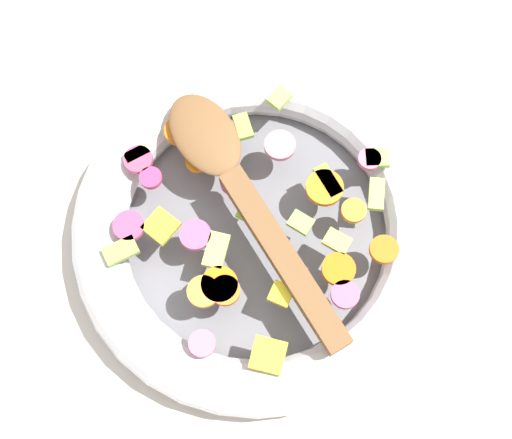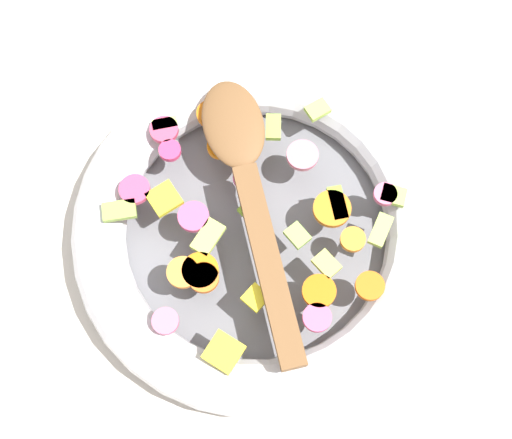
% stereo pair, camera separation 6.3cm
% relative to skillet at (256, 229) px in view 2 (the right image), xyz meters
% --- Properties ---
extents(ground_plane, '(4.00, 4.00, 0.00)m').
position_rel_skillet_xyz_m(ground_plane, '(0.00, 0.00, -0.02)').
color(ground_plane, beige).
extents(skillet, '(0.34, 0.34, 0.05)m').
position_rel_skillet_xyz_m(skillet, '(0.00, 0.00, 0.00)').
color(skillet, slate).
rests_on(skillet, ground_plane).
extents(chopped_vegetables, '(0.27, 0.27, 0.01)m').
position_rel_skillet_xyz_m(chopped_vegetables, '(-0.00, -0.00, 0.03)').
color(chopped_vegetables, orange).
rests_on(chopped_vegetables, skillet).
extents(wooden_spoon, '(0.24, 0.19, 0.01)m').
position_rel_skillet_xyz_m(wooden_spoon, '(-0.02, 0.02, 0.04)').
color(wooden_spoon, brown).
rests_on(wooden_spoon, chopped_vegetables).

